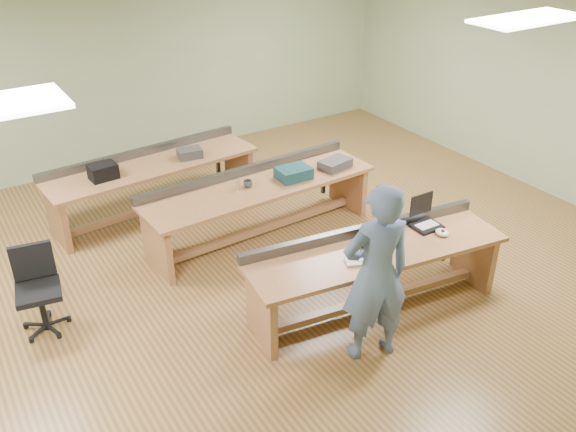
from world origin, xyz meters
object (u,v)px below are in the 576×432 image
object	(u,v)px
workbench_mid	(259,197)
workbench_back	(153,176)
parts_bin_teal	(294,173)
workbench_front	(375,263)
task_chair	(41,300)
person	(376,274)
mug	(248,184)
parts_bin_grey	(335,164)
laptop_base	(427,227)
camera_bag	(370,238)
drinks_can	(237,185)

from	to	relation	value
workbench_mid	workbench_back	xyz separation A→B (m)	(-0.93, 1.33, -0.00)
workbench_mid	parts_bin_teal	bearing A→B (deg)	-14.90
workbench_front	parts_bin_teal	distance (m)	1.93
workbench_back	task_chair	world-z (taller)	task_chair
workbench_back	parts_bin_teal	world-z (taller)	parts_bin_teal
workbench_mid	parts_bin_teal	size ratio (longest dim) A/B	7.41
workbench_back	person	bearing A→B (deg)	-84.29
workbench_mid	workbench_front	bearing A→B (deg)	-84.55
parts_bin_teal	mug	world-z (taller)	parts_bin_teal
parts_bin_grey	mug	distance (m)	1.28
workbench_back	laptop_base	xyz separation A→B (m)	(1.94, -3.31, 0.21)
workbench_mid	task_chair	world-z (taller)	task_chair
camera_bag	parts_bin_grey	distance (m)	1.97
workbench_mid	mug	size ratio (longest dim) A/B	27.39
workbench_back	task_chair	bearing A→B (deg)	-141.96
parts_bin_teal	person	bearing A→B (deg)	-105.42
workbench_mid	parts_bin_teal	distance (m)	0.54
parts_bin_teal	drinks_can	distance (m)	0.78
workbench_mid	laptop_base	world-z (taller)	workbench_mid
workbench_mid	task_chair	size ratio (longest dim) A/B	3.40
task_chair	workbench_mid	bearing A→B (deg)	18.58
parts_bin_grey	drinks_can	world-z (taller)	parts_bin_grey
mug	laptop_base	bearing A→B (deg)	-58.89
person	drinks_can	world-z (taller)	person
camera_bag	drinks_can	size ratio (longest dim) A/B	2.12
workbench_mid	camera_bag	xyz separation A→B (m)	(0.26, -1.91, 0.27)
person	parts_bin_teal	bearing A→B (deg)	-90.84
camera_bag	workbench_back	bearing A→B (deg)	85.38
camera_bag	drinks_can	world-z (taller)	camera_bag
task_chair	drinks_can	world-z (taller)	task_chair
workbench_mid	task_chair	xyz separation A→B (m)	(-2.86, -0.44, -0.22)
workbench_front	person	distance (m)	0.85
workbench_front	camera_bag	xyz separation A→B (m)	(-0.01, 0.09, 0.27)
workbench_mid	workbench_back	world-z (taller)	same
parts_bin_grey	camera_bag	bearing A→B (deg)	-115.45
person	drinks_can	distance (m)	2.59
person	laptop_base	xyz separation A→B (m)	(1.24, 0.61, -0.17)
parts_bin_teal	workbench_back	bearing A→B (deg)	133.96
workbench_front	mug	distance (m)	2.05
workbench_mid	parts_bin_grey	bearing A→B (deg)	-8.79
laptop_base	camera_bag	size ratio (longest dim) A/B	1.35
person	mug	size ratio (longest dim) A/B	16.23
mug	camera_bag	bearing A→B (deg)	-77.41
laptop_base	task_chair	xyz separation A→B (m)	(-3.88, 1.53, -0.43)
workbench_back	drinks_can	world-z (taller)	workbench_back
camera_bag	mug	xyz separation A→B (m)	(-0.42, 1.89, -0.03)
drinks_can	workbench_front	bearing A→B (deg)	-73.89
parts_bin_teal	camera_bag	bearing A→B (deg)	-96.38
workbench_front	drinks_can	distance (m)	2.10
task_chair	parts_bin_grey	world-z (taller)	task_chair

